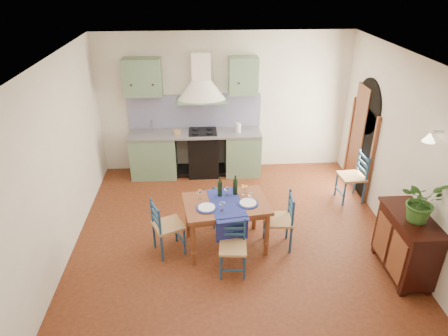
{
  "coord_description": "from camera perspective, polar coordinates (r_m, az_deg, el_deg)",
  "views": [
    {
      "loc": [
        -0.5,
        -5.19,
        3.9
      ],
      "look_at": [
        -0.15,
        0.3,
        1.07
      ],
      "focal_mm": 32.0,
      "sensor_mm": 36.0,
      "label": 1
    }
  ],
  "objects": [
    {
      "name": "chair_right",
      "position": [
        6.1,
        8.03,
        -7.39
      ],
      "size": [
        0.45,
        0.45,
        0.9
      ],
      "color": "navy",
      "rests_on": "ground"
    },
    {
      "name": "chair_spare",
      "position": [
        7.56,
        17.98,
        -1.21
      ],
      "size": [
        0.46,
        0.46,
        0.91
      ],
      "color": "navy",
      "rests_on": "ground"
    },
    {
      "name": "chair_near",
      "position": [
        5.62,
        1.28,
        -11.18
      ],
      "size": [
        0.4,
        0.4,
        0.8
      ],
      "color": "navy",
      "rests_on": "ground"
    },
    {
      "name": "chair_far",
      "position": [
        6.53,
        0.02,
        -5.06
      ],
      "size": [
        0.41,
        0.41,
        0.8
      ],
      "color": "navy",
      "rests_on": "ground"
    },
    {
      "name": "floor",
      "position": [
        6.51,
        1.5,
        -9.62
      ],
      "size": [
        5.0,
        5.0,
        0.0
      ],
      "primitive_type": "plane",
      "color": "#471B0F",
      "rests_on": "ground"
    },
    {
      "name": "ceiling",
      "position": [
        5.33,
        1.87,
        15.31
      ],
      "size": [
        5.0,
        5.0,
        0.01
      ],
      "primitive_type": "cube",
      "color": "white",
      "rests_on": "back_wall"
    },
    {
      "name": "sideboard",
      "position": [
        6.07,
        24.55,
        -9.66
      ],
      "size": [
        0.5,
        1.05,
        0.94
      ],
      "color": "black",
      "rests_on": "ground"
    },
    {
      "name": "dining_table",
      "position": [
        5.91,
        0.34,
        -5.72
      ],
      "size": [
        1.32,
        1.02,
        1.09
      ],
      "color": "brown",
      "rests_on": "ground"
    },
    {
      "name": "chair_left",
      "position": [
        5.99,
        -8.25,
        -8.26
      ],
      "size": [
        0.54,
        0.54,
        0.88
      ],
      "color": "navy",
      "rests_on": "ground"
    },
    {
      "name": "potted_plant",
      "position": [
        5.66,
        26.35,
        -4.26
      ],
      "size": [
        0.64,
        0.61,
        0.57
      ],
      "primitive_type": "imported",
      "rotation": [
        0.0,
        0.0,
        0.4
      ],
      "color": "#2E5B20",
      "rests_on": "sideboard"
    },
    {
      "name": "right_wall",
      "position": [
        6.74,
        23.07,
        2.56
      ],
      "size": [
        0.26,
        5.0,
        2.8
      ],
      "color": "silver",
      "rests_on": "ground"
    },
    {
      "name": "back_wall",
      "position": [
        8.0,
        -3.22,
        6.29
      ],
      "size": [
        5.0,
        0.96,
        2.8
      ],
      "color": "silver",
      "rests_on": "ground"
    },
    {
      "name": "left_wall",
      "position": [
        6.1,
        -22.44,
        0.78
      ],
      "size": [
        0.04,
        5.0,
        2.8
      ],
      "primitive_type": "cube",
      "color": "silver",
      "rests_on": "ground"
    }
  ]
}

